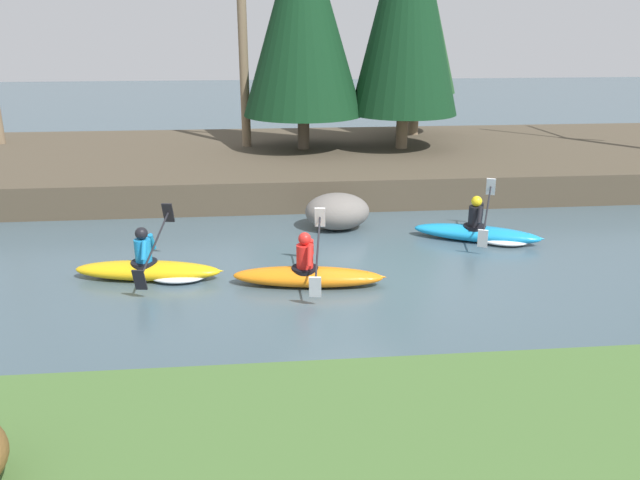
# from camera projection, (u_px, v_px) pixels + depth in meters

# --- Properties ---
(ground_plane) EXTENTS (90.00, 90.00, 0.00)m
(ground_plane) POSITION_uv_depth(u_px,v_px,m) (351.00, 272.00, 11.86)
(ground_plane) COLOR #425660
(riverbank_far) EXTENTS (44.00, 8.57, 0.81)m
(riverbank_far) POSITION_uv_depth(u_px,v_px,m) (313.00, 162.00, 19.46)
(riverbank_far) COLOR #4C4233
(riverbank_far) RESTS_ON ground
(conifer_tree_far_left) EXTENTS (3.64, 3.64, 6.91)m
(conifer_tree_far_left) POSITION_uv_depth(u_px,v_px,m) (303.00, 13.00, 18.15)
(conifer_tree_far_left) COLOR brown
(conifer_tree_far_left) RESTS_ON riverbank_far
(conifer_tree_mid_left) EXTENTS (2.73, 2.73, 6.57)m
(conifer_tree_mid_left) POSITION_uv_depth(u_px,v_px,m) (419.00, 14.00, 20.69)
(conifer_tree_mid_left) COLOR #7A664C
(conifer_tree_mid_left) RESTS_ON riverbank_far
(bare_tree_mid_upstream) EXTENTS (3.81, 3.77, 6.94)m
(bare_tree_mid_upstream) POSITION_uv_depth(u_px,v_px,m) (244.00, 38.00, 18.86)
(bare_tree_mid_upstream) COLOR #7A664C
(bare_tree_mid_upstream) RESTS_ON riverbank_far
(kayaker_lead) EXTENTS (2.72, 1.97, 1.20)m
(kayaker_lead) POSITION_uv_depth(u_px,v_px,m) (482.00, 233.00, 13.48)
(kayaker_lead) COLOR #1993D6
(kayaker_lead) RESTS_ON ground
(kayaker_middle) EXTENTS (2.80, 2.07, 1.20)m
(kayaker_middle) POSITION_uv_depth(u_px,v_px,m) (309.00, 274.00, 11.17)
(kayaker_middle) COLOR orange
(kayaker_middle) RESTS_ON ground
(kayaker_trailing) EXTENTS (2.80, 2.07, 1.20)m
(kayaker_trailing) POSITION_uv_depth(u_px,v_px,m) (154.00, 269.00, 11.46)
(kayaker_trailing) COLOR yellow
(kayaker_trailing) RESTS_ON ground
(boulder_midstream) EXTENTS (1.47, 1.15, 0.83)m
(boulder_midstream) POSITION_uv_depth(u_px,v_px,m) (337.00, 211.00, 14.26)
(boulder_midstream) COLOR slate
(boulder_midstream) RESTS_ON ground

